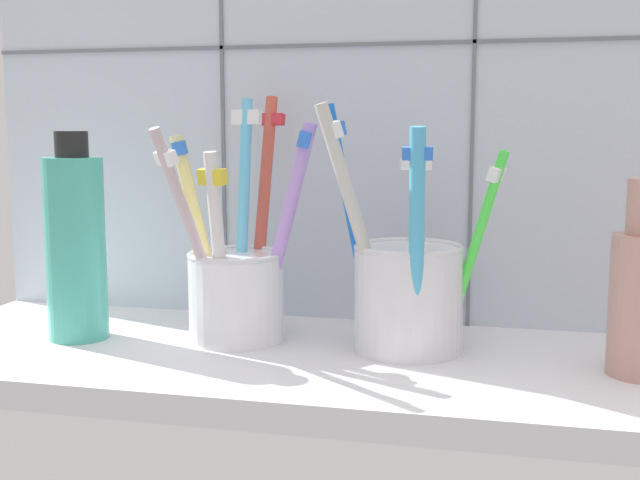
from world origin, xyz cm
name	(u,v)px	position (x,y,z in cm)	size (l,w,h in cm)	color
counter_slab	(312,366)	(0.00, 0.00, 1.00)	(64.00, 22.00, 2.00)	silver
tile_wall_back	(346,79)	(0.00, 12.00, 22.50)	(64.00, 2.20, 45.00)	silver
toothbrush_cup_left	(237,279)	(-6.65, 2.42, 6.77)	(11.34, 13.22, 19.02)	white
toothbrush_cup_right	(407,288)	(6.60, 2.32, 6.74)	(13.76, 10.22, 18.26)	white
soap_bottle	(78,244)	(-18.95, 0.28, 9.42)	(4.61, 4.61, 16.19)	#45B19C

